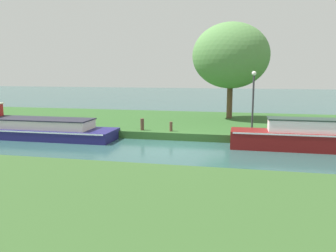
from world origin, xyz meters
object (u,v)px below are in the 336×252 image
Objects in this scene: lamp_post at (253,94)px; navy_barge at (24,128)px; willow_tree_left at (231,56)px; mooring_post_near at (142,124)px; mooring_post_far at (171,127)px.

navy_barge is at bearing -170.65° from lamp_post.
lamp_post is at bearing -74.16° from willow_tree_left.
mooring_post_near is at bearing 11.99° from navy_barge.
navy_barge is 6.50m from mooring_post_near.
willow_tree_left is at bearing 50.92° from mooring_post_near.
willow_tree_left is 7.39m from mooring_post_far.
mooring_post_far is at bearing -117.50° from willow_tree_left.
navy_barge is at bearing -147.60° from willow_tree_left.
mooring_post_far is at bearing -171.13° from lamp_post.
mooring_post_far is (1.61, 0.00, -0.06)m from mooring_post_near.
navy_barge is 8.09m from mooring_post_far.
navy_barge is 13.49m from willow_tree_left.
mooring_post_far is (-2.88, -5.54, -3.96)m from willow_tree_left.
navy_barge is at bearing -168.01° from mooring_post_near.
willow_tree_left is at bearing 32.40° from navy_barge.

